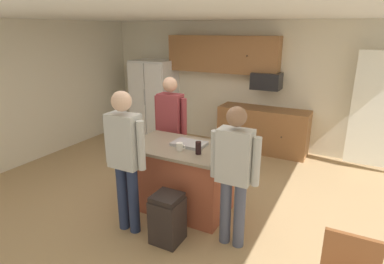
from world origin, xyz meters
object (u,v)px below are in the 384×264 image
serving_tray (189,144)px  person_guest_by_door (125,153)px  refrigerator (154,98)px  mug_ceramic_white (225,144)px  person_guest_right (234,169)px  glass_dark_ale (198,148)px  person_host_foreground (171,123)px  mug_blue_stoneware (180,147)px  microwave_over_range (267,81)px  kitchen_island (182,178)px  trash_bin (167,218)px

serving_tray → person_guest_by_door: bearing=-116.6°
refrigerator → mug_ceramic_white: bearing=-41.5°
person_guest_right → glass_dark_ale: (-0.58, 0.26, 0.06)m
refrigerator → person_host_foreground: size_ratio=1.01×
refrigerator → mug_ceramic_white: size_ratio=14.21×
mug_blue_stoneware → person_host_foreground: bearing=127.8°
person_guest_right → microwave_over_range: bearing=-55.7°
person_guest_by_door → person_guest_right: 1.29m
refrigerator → kitchen_island: refrigerator is taller
mug_ceramic_white → mug_blue_stoneware: 0.60m
trash_bin → microwave_over_range: bearing=87.7°
mug_ceramic_white → trash_bin: 1.20m
serving_tray → trash_bin: bearing=-80.4°
serving_tray → trash_bin: serving_tray is taller
microwave_over_range → glass_dark_ale: 2.97m
person_guest_right → trash_bin: size_ratio=2.73×
person_guest_by_door → serving_tray: 0.93m
kitchen_island → serving_tray: (0.07, 0.08, 0.48)m
person_guest_by_door → trash_bin: bearing=-62.6°
kitchen_island → trash_bin: bearing=-73.8°
kitchen_island → person_guest_by_door: (-0.34, -0.75, 0.56)m
mug_ceramic_white → person_host_foreground: bearing=157.4°
person_guest_by_door → kitchen_island: bearing=-0.0°
microwave_over_range → serving_tray: size_ratio=1.27×
glass_dark_ale → mug_blue_stoneware: 0.27m
serving_tray → trash_bin: (0.14, -0.80, -0.66)m
kitchen_island → person_host_foreground: bearing=130.7°
glass_dark_ale → serving_tray: bearing=137.9°
refrigerator → person_guest_by_door: bearing=-60.8°
glass_dark_ale → trash_bin: bearing=-101.3°
trash_bin → refrigerator: bearing=125.9°
mug_ceramic_white → mug_blue_stoneware: bearing=-144.6°
person_guest_right → mug_blue_stoneware: 0.89m
trash_bin → kitchen_island: bearing=106.2°
person_guest_right → mug_ceramic_white: bearing=-35.1°
person_guest_by_door → mug_blue_stoneware: 0.72m
person_host_foreground → mug_ceramic_white: size_ratio=14.05×
refrigerator → trash_bin: bearing=-54.1°
person_host_foreground → person_guest_right: bearing=13.1°
person_host_foreground → glass_dark_ale: person_host_foreground is taller
refrigerator → serving_tray: refrigerator is taller
refrigerator → microwave_over_range: bearing=2.6°
mug_ceramic_white → mug_blue_stoneware: (-0.49, -0.35, 0.00)m
refrigerator → mug_blue_stoneware: refrigerator is taller
kitchen_island → glass_dark_ale: size_ratio=8.72×
glass_dark_ale → serving_tray: glass_dark_ale is taller
microwave_over_range → mug_blue_stoneware: size_ratio=4.39×
microwave_over_range → mug_blue_stoneware: (-0.30, -2.93, -0.46)m
kitchen_island → glass_dark_ale: bearing=-24.5°
microwave_over_range → mug_ceramic_white: 2.64m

